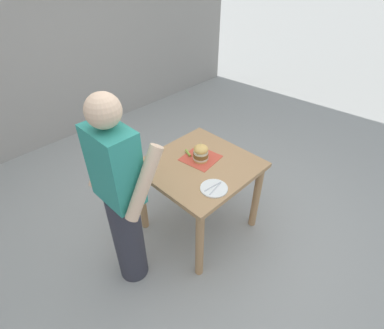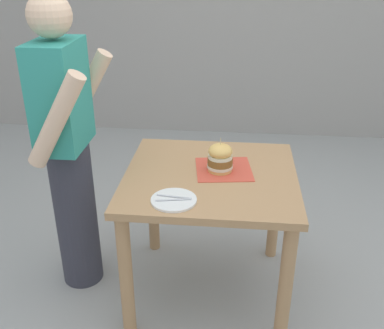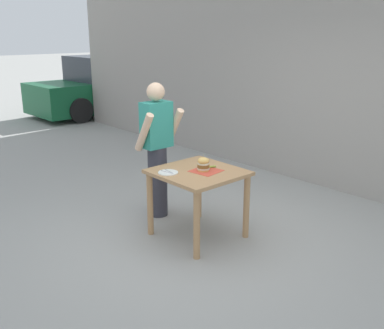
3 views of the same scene
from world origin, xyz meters
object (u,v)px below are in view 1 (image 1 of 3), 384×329
at_px(sandwich, 201,153).
at_px(pickle_spear, 188,153).
at_px(patio_table, 200,177).
at_px(diner_across_table, 121,198).
at_px(side_plate_with_forks, 214,188).

distance_m(sandwich, pickle_spear, 0.16).
relative_size(patio_table, sandwich, 4.84).
bearing_deg(sandwich, pickle_spear, 6.98).
distance_m(pickle_spear, diner_across_table, 0.83).
distance_m(side_plate_with_forks, diner_across_table, 0.72).
xyz_separation_m(pickle_spear, diner_across_table, (-0.14, 0.81, 0.08)).
bearing_deg(side_plate_with_forks, diner_across_table, 61.75).
height_order(patio_table, diner_across_table, diner_across_table).
relative_size(side_plate_with_forks, diner_across_table, 0.13).
relative_size(sandwich, diner_across_table, 0.11).
relative_size(pickle_spear, side_plate_with_forks, 0.45).
bearing_deg(diner_across_table, pickle_spear, -80.05).
bearing_deg(patio_table, sandwich, -51.73).
height_order(patio_table, pickle_spear, pickle_spear).
relative_size(sandwich, pickle_spear, 1.90).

